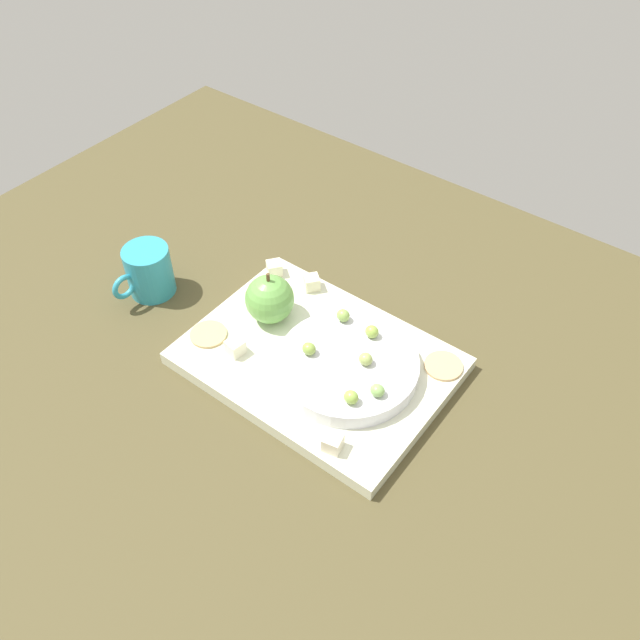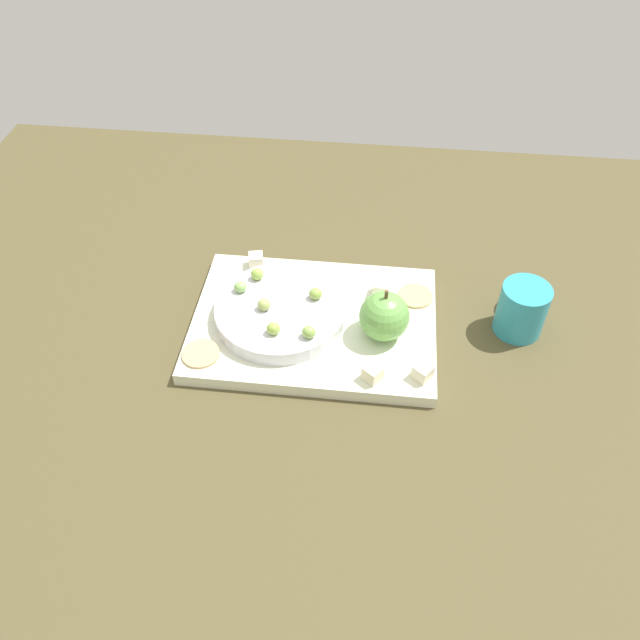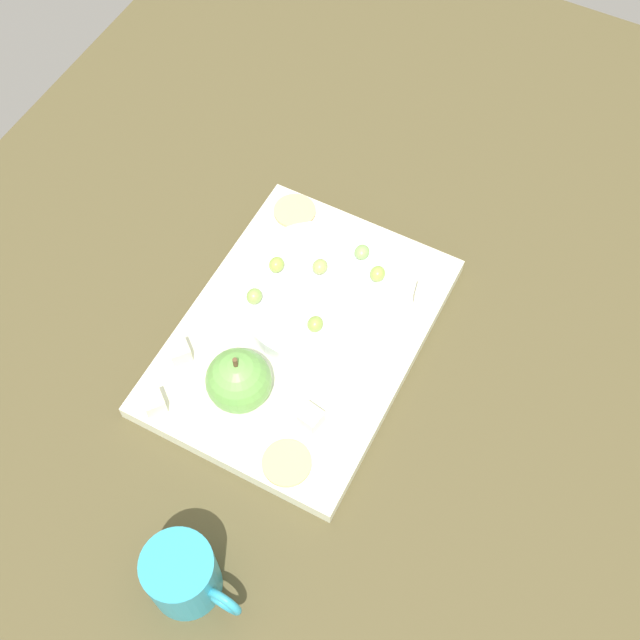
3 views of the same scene
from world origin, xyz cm
name	(u,v)px [view 2 (image 2 of 3)]	position (x,y,z in cm)	size (l,w,h in cm)	color
table	(315,332)	(0.00, 0.00, 2.28)	(139.05, 102.35, 4.56)	#4E4629
platter	(316,324)	(0.30, -1.35, 5.55)	(34.73, 25.29, 1.98)	silver
serving_dish	(280,312)	(-4.79, -1.61, 7.69)	(18.67, 18.67, 2.29)	silver
apple_whole	(384,316)	(9.89, -3.26, 10.02)	(6.95, 6.95, 6.95)	#6BAD4D
apple_stem	(386,294)	(9.89, -3.26, 14.10)	(0.50, 0.50, 1.20)	brown
cheese_cube_0	(256,260)	(-10.32, 9.19, 7.62)	(2.16, 2.16, 2.16)	white
cheese_cube_1	(423,372)	(15.38, -10.63, 7.62)	(2.16, 2.16, 2.16)	#F7EECC
cheese_cube_2	(373,373)	(8.91, -11.55, 7.62)	(2.16, 2.16, 2.16)	#F1E9C0
cheese_cube_3	(381,289)	(9.24, 4.86, 7.62)	(2.16, 2.16, 2.16)	#F2EECC
cracker_0	(416,296)	(14.44, 4.80, 6.74)	(5.15, 5.15, 0.40)	tan
cracker_1	(201,354)	(-14.49, -9.96, 6.74)	(5.15, 5.15, 0.40)	tan
grape_0	(273,329)	(-4.82, -6.97, 9.72)	(1.89, 1.70, 1.76)	#97BB4A
grape_1	(257,274)	(-8.99, 3.70, 9.73)	(1.89, 1.70, 1.79)	#98C04D
grape_2	(308,332)	(-0.10, -7.10, 9.73)	(1.89, 1.70, 1.78)	#8EB454
grape_3	(314,294)	(-0.28, 0.51, 9.68)	(1.89, 1.70, 1.68)	#8EAE4A
grape_4	(240,287)	(-10.92, 0.79, 9.61)	(1.89, 1.70, 1.55)	#89B960
grape_5	(264,305)	(-6.89, -2.51, 9.67)	(1.89, 1.70, 1.67)	#9EB15D
cup	(522,309)	(29.23, 1.95, 8.48)	(6.87, 10.08, 7.84)	teal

